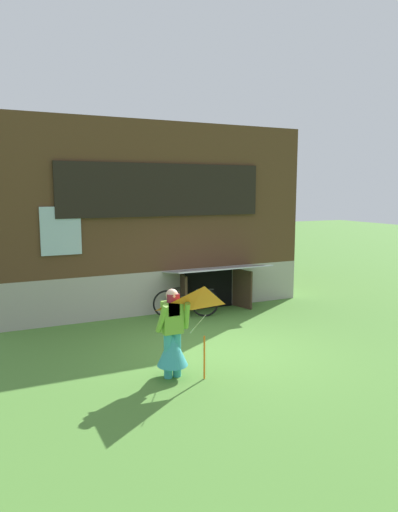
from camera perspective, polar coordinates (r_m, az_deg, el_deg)
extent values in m
plane|color=#4C7F33|center=(9.32, 2.43, -11.47)|extent=(60.00, 60.00, 0.00)
cube|color=#9E998E|center=(14.13, -7.89, -2.43)|extent=(8.04, 5.01, 1.10)
cube|color=#4C331E|center=(13.89, -8.09, 7.36)|extent=(8.04, 5.01, 3.71)
cube|color=black|center=(11.48, -4.35, 8.15)|extent=(5.24, 0.08, 1.29)
cube|color=#9EB7C6|center=(11.50, -4.39, 8.15)|extent=(5.08, 0.04, 1.17)
cube|color=#9EB7C6|center=(10.90, -16.73, 2.99)|extent=(0.90, 0.06, 1.10)
cube|color=black|center=(12.28, 1.21, -4.15)|extent=(1.40, 0.03, 1.02)
cube|color=#3D2B1E|center=(11.69, -1.93, -4.79)|extent=(0.20, 0.70, 1.02)
cube|color=#3D2B1E|center=(12.43, 5.32, -4.03)|extent=(0.26, 0.69, 1.02)
cube|color=#999EA8|center=(11.69, 2.38, -1.59)|extent=(2.61, 1.09, 0.18)
cylinder|color=teal|center=(7.89, -3.85, -12.22)|extent=(0.14, 0.14, 0.77)
cylinder|color=teal|center=(7.94, -2.75, -12.07)|extent=(0.14, 0.14, 0.77)
cone|color=teal|center=(7.88, -3.31, -11.36)|extent=(0.52, 0.52, 0.58)
cube|color=#72AD38|center=(7.71, -3.34, -7.57)|extent=(0.34, 0.20, 0.54)
cylinder|color=#72AD38|center=(7.54, -4.63, -7.74)|extent=(0.16, 0.31, 0.51)
cylinder|color=#72AD38|center=(7.70, -1.53, -7.38)|extent=(0.16, 0.31, 0.51)
cube|color=maroon|center=(7.60, -3.19, -6.07)|extent=(0.20, 0.08, 0.36)
sphere|color=#D8AD8E|center=(7.62, -3.37, -4.85)|extent=(0.21, 0.21, 0.21)
pyramid|color=orange|center=(7.28, 0.69, -6.88)|extent=(0.96, 0.76, 0.55)
cylinder|color=beige|center=(7.65, -0.17, -8.45)|extent=(0.01, 0.61, 0.48)
cylinder|color=orange|center=(7.83, 0.66, -12.45)|extent=(0.03, 0.03, 0.74)
torus|color=black|center=(11.50, 0.74, -5.83)|extent=(0.67, 0.27, 0.70)
torus|color=black|center=(11.44, -3.99, -5.93)|extent=(0.67, 0.27, 0.70)
cylinder|color=black|center=(11.42, -1.63, -5.01)|extent=(0.68, 0.27, 0.04)
cylinder|color=black|center=(11.45, -1.62, -5.57)|extent=(0.74, 0.29, 0.28)
cylinder|color=black|center=(11.41, -2.81, -5.03)|extent=(0.04, 0.04, 0.39)
cube|color=black|center=(11.36, -2.82, -4.07)|extent=(0.20, 0.08, 0.05)
cylinder|color=black|center=(11.42, 0.74, -4.17)|extent=(0.42, 0.17, 0.03)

